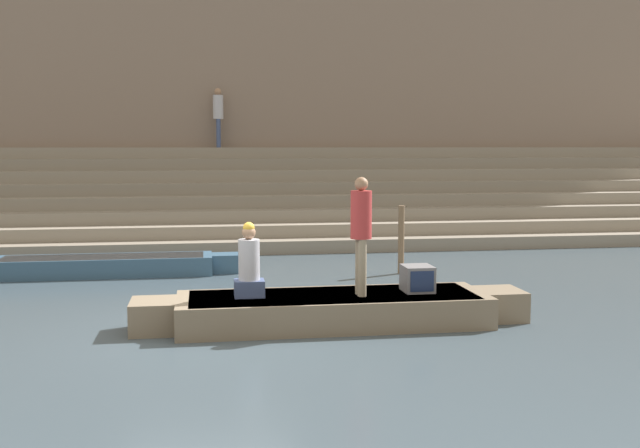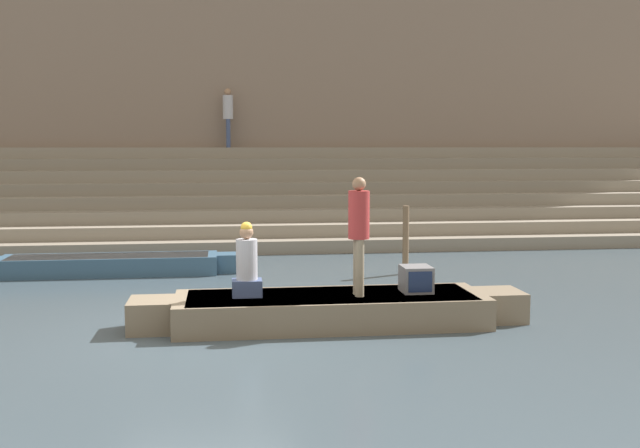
{
  "view_description": "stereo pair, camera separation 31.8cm",
  "coord_description": "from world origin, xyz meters",
  "px_view_note": "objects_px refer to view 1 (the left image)",
  "views": [
    {
      "loc": [
        -0.04,
        -10.44,
        2.57
      ],
      "look_at": [
        1.79,
        1.19,
        1.34
      ],
      "focal_mm": 42.0,
      "sensor_mm": 36.0,
      "label": 1
    },
    {
      "loc": [
        0.27,
        -10.49,
        2.57
      ],
      "look_at": [
        1.79,
        1.19,
        1.34
      ],
      "focal_mm": 42.0,
      "sensor_mm": 36.0,
      "label": 2
    }
  ],
  "objects_px": {
    "person_standing": "(361,227)",
    "person_on_steps": "(218,113)",
    "rowboat_main": "(333,309)",
    "moored_boat_shore": "(104,265)",
    "mooring_post": "(401,240)",
    "person_rowing": "(249,266)",
    "tv_set": "(418,279)"
  },
  "relations": [
    {
      "from": "tv_set",
      "to": "person_on_steps",
      "type": "bearing_deg",
      "value": 110.03
    },
    {
      "from": "person_rowing",
      "to": "rowboat_main",
      "type": "bearing_deg",
      "value": 4.06
    },
    {
      "from": "person_standing",
      "to": "tv_set",
      "type": "height_order",
      "value": "person_standing"
    },
    {
      "from": "rowboat_main",
      "to": "mooring_post",
      "type": "xyz_separation_m",
      "value": [
        2.11,
        4.08,
        0.45
      ]
    },
    {
      "from": "person_standing",
      "to": "tv_set",
      "type": "relative_size",
      "value": 3.49
    },
    {
      "from": "tv_set",
      "to": "moored_boat_shore",
      "type": "relative_size",
      "value": 0.09
    },
    {
      "from": "moored_boat_shore",
      "to": "person_on_steps",
      "type": "xyz_separation_m",
      "value": [
        2.46,
        6.95,
        3.32
      ]
    },
    {
      "from": "rowboat_main",
      "to": "person_standing",
      "type": "relative_size",
      "value": 3.36
    },
    {
      "from": "person_rowing",
      "to": "tv_set",
      "type": "height_order",
      "value": "person_rowing"
    },
    {
      "from": "person_standing",
      "to": "moored_boat_shore",
      "type": "height_order",
      "value": "person_standing"
    },
    {
      "from": "person_rowing",
      "to": "tv_set",
      "type": "relative_size",
      "value": 2.19
    },
    {
      "from": "person_standing",
      "to": "moored_boat_shore",
      "type": "xyz_separation_m",
      "value": [
        -4.19,
        4.91,
        -1.23
      ]
    },
    {
      "from": "person_rowing",
      "to": "tv_set",
      "type": "xyz_separation_m",
      "value": [
        2.47,
        -0.0,
        -0.25
      ]
    },
    {
      "from": "tv_set",
      "to": "rowboat_main",
      "type": "bearing_deg",
      "value": -170.05
    },
    {
      "from": "person_rowing",
      "to": "person_on_steps",
      "type": "distance_m",
      "value": 12.01
    },
    {
      "from": "rowboat_main",
      "to": "person_rowing",
      "type": "bearing_deg",
      "value": 179.78
    },
    {
      "from": "person_on_steps",
      "to": "moored_boat_shore",
      "type": "bearing_deg",
      "value": 4.52
    },
    {
      "from": "tv_set",
      "to": "mooring_post",
      "type": "xyz_separation_m",
      "value": [
        0.84,
        4.03,
        0.06
      ]
    },
    {
      "from": "rowboat_main",
      "to": "tv_set",
      "type": "xyz_separation_m",
      "value": [
        1.27,
        0.06,
        0.4
      ]
    },
    {
      "from": "tv_set",
      "to": "moored_boat_shore",
      "type": "distance_m",
      "value": 6.98
    },
    {
      "from": "tv_set",
      "to": "mooring_post",
      "type": "height_order",
      "value": "mooring_post"
    },
    {
      "from": "rowboat_main",
      "to": "moored_boat_shore",
      "type": "bearing_deg",
      "value": 130.78
    },
    {
      "from": "moored_boat_shore",
      "to": "mooring_post",
      "type": "height_order",
      "value": "mooring_post"
    },
    {
      "from": "rowboat_main",
      "to": "mooring_post",
      "type": "relative_size",
      "value": 4.12
    },
    {
      "from": "moored_boat_shore",
      "to": "person_rowing",
      "type": "bearing_deg",
      "value": -59.85
    },
    {
      "from": "rowboat_main",
      "to": "person_standing",
      "type": "height_order",
      "value": "person_standing"
    },
    {
      "from": "tv_set",
      "to": "person_rowing",
      "type": "bearing_deg",
      "value": -172.59
    },
    {
      "from": "person_rowing",
      "to": "tv_set",
      "type": "distance_m",
      "value": 2.48
    },
    {
      "from": "mooring_post",
      "to": "person_on_steps",
      "type": "height_order",
      "value": "person_on_steps"
    },
    {
      "from": "person_standing",
      "to": "person_on_steps",
      "type": "relative_size",
      "value": 0.99
    },
    {
      "from": "person_standing",
      "to": "person_on_steps",
      "type": "distance_m",
      "value": 12.16
    },
    {
      "from": "mooring_post",
      "to": "moored_boat_shore",
      "type": "bearing_deg",
      "value": 172.86
    }
  ]
}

